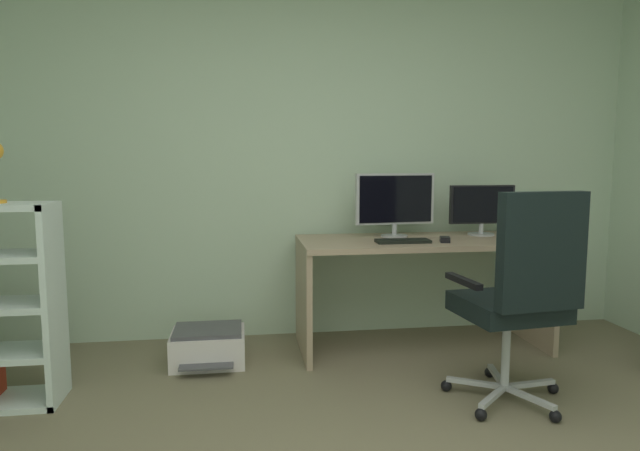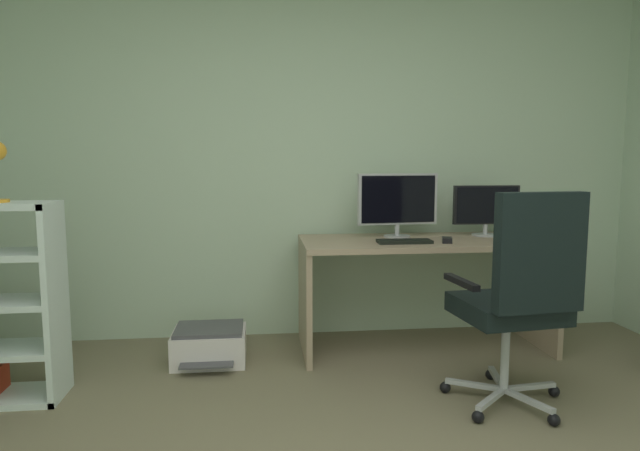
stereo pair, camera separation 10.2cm
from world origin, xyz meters
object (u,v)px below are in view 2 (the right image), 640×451
keyboard (404,241)px  computer_mouse (447,240)px  monitor_secondary (486,207)px  printer (210,345)px  desk (424,267)px  monitor_main (398,201)px  office_chair (519,292)px

keyboard → computer_mouse: bearing=-3.2°
monitor_secondary → keyboard: 0.72m
monitor_secondary → printer: 2.05m
desk → keyboard: size_ratio=4.77×
printer → desk: bearing=4.1°
desk → monitor_secondary: bearing=15.0°
monitor_secondary → computer_mouse: bearing=-142.7°
monitor_main → computer_mouse: size_ratio=5.51×
keyboard → office_chair: 0.91m
keyboard → computer_mouse: 0.27m
monitor_main → keyboard: monitor_main is taller
monitor_secondary → office_chair: office_chair is taller
monitor_main → monitor_secondary: bearing=0.0°
monitor_secondary → computer_mouse: size_ratio=4.57×
desk → office_chair: bearing=-79.2°
office_chair → monitor_main: bearing=107.3°
monitor_main → keyboard: (-0.02, -0.26, -0.23)m
desk → monitor_main: size_ratio=2.94×
office_chair → printer: (-1.58, 0.86, -0.50)m
monitor_main → computer_mouse: 0.44m
computer_mouse → office_chair: office_chair is taller
monitor_main → computer_mouse: (0.25, -0.28, -0.23)m
monitor_main → monitor_secondary: 0.62m
monitor_secondary → keyboard: size_ratio=1.35×
monitor_secondary → computer_mouse: (-0.37, -0.28, -0.18)m
keyboard → printer: 1.38m
monitor_main → monitor_secondary: (0.62, 0.00, -0.05)m
desk → computer_mouse: size_ratio=16.20×
computer_mouse → office_chair: (0.09, -0.80, -0.14)m
keyboard → office_chair: office_chair is taller
computer_mouse → desk: bearing=137.5°
monitor_main → computer_mouse: monitor_main is taller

